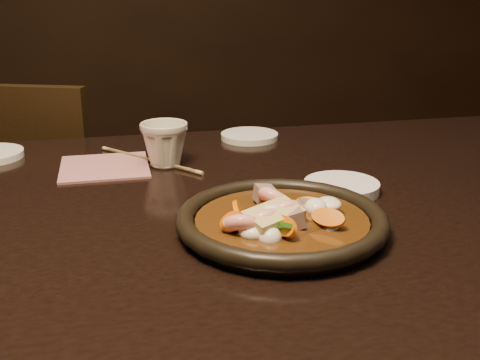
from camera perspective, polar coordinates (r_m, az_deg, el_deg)
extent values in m
cube|color=black|center=(0.75, -1.84, -5.40)|extent=(1.60, 0.90, 0.04)
cube|color=black|center=(1.56, -17.33, -6.04)|extent=(0.51, 0.51, 0.04)
cylinder|color=black|center=(1.73, -9.54, -10.63)|extent=(0.03, 0.03, 0.38)
cylinder|color=black|center=(1.85, -19.18, -9.51)|extent=(0.03, 0.03, 0.38)
cube|color=black|center=(1.33, -21.42, -0.39)|extent=(0.36, 0.16, 0.41)
cylinder|color=black|center=(0.72, 3.96, -4.50)|extent=(0.23, 0.23, 0.01)
torus|color=black|center=(0.71, 3.98, -3.71)|extent=(0.25, 0.25, 0.02)
cylinder|color=#3C210A|center=(0.72, 3.98, -3.97)|extent=(0.21, 0.21, 0.01)
ellipsoid|color=#3C210A|center=(0.72, 3.98, -3.97)|extent=(0.11, 0.11, 0.03)
torus|color=#FFB0A1|center=(0.69, 1.76, -3.72)|extent=(0.07, 0.07, 0.04)
torus|color=#FFB0A1|center=(0.68, 0.28, -4.52)|extent=(0.06, 0.06, 0.05)
torus|color=#FFB0A1|center=(0.74, 3.58, -2.06)|extent=(0.07, 0.07, 0.05)
torus|color=#FFB0A1|center=(0.71, 3.92, -3.04)|extent=(0.06, 0.06, 0.04)
cube|color=gray|center=(0.75, 2.33, -1.33)|extent=(0.03, 0.03, 0.02)
cube|color=gray|center=(0.74, 6.41, -2.70)|extent=(0.03, 0.03, 0.03)
cube|color=gray|center=(0.70, 3.81, -3.05)|extent=(0.03, 0.03, 0.03)
cube|color=gray|center=(0.73, 5.99, -2.98)|extent=(0.03, 0.03, 0.02)
cube|color=gray|center=(0.68, 5.13, -3.73)|extent=(0.03, 0.03, 0.03)
cylinder|color=#D76106|center=(0.71, -0.21, -2.85)|extent=(0.03, 0.04, 0.04)
cylinder|color=#D76106|center=(0.75, 6.68, -2.36)|extent=(0.05, 0.05, 0.03)
cylinder|color=#D76106|center=(0.69, 8.38, -3.55)|extent=(0.05, 0.05, 0.03)
cylinder|color=#D76106|center=(0.71, 4.10, -3.22)|extent=(0.05, 0.05, 0.03)
cylinder|color=#D76106|center=(0.66, 4.28, -4.38)|extent=(0.03, 0.04, 0.04)
cylinder|color=#D76106|center=(0.68, -0.72, -3.94)|extent=(0.05, 0.05, 0.03)
cube|color=#256312|center=(0.72, 7.58, -3.66)|extent=(0.03, 0.03, 0.02)
cube|color=#256312|center=(0.71, 4.19, -3.43)|extent=(0.04, 0.03, 0.02)
cube|color=#256312|center=(0.73, 4.86, -2.94)|extent=(0.04, 0.03, 0.02)
cube|color=#256312|center=(0.67, 1.18, -4.72)|extent=(0.03, 0.03, 0.02)
cube|color=#256312|center=(0.71, 3.99, -3.29)|extent=(0.03, 0.04, 0.01)
cube|color=#256312|center=(0.66, 4.13, -4.52)|extent=(0.01, 0.04, 0.03)
ellipsoid|color=white|center=(0.73, 8.42, -2.26)|extent=(0.03, 0.03, 0.02)
ellipsoid|color=white|center=(0.71, 4.74, -3.50)|extent=(0.03, 0.02, 0.02)
ellipsoid|color=white|center=(0.66, 2.87, -5.49)|extent=(0.03, 0.03, 0.03)
ellipsoid|color=white|center=(0.69, 2.95, -3.39)|extent=(0.04, 0.03, 0.03)
ellipsoid|color=white|center=(0.67, 1.27, -4.89)|extent=(0.03, 0.03, 0.02)
ellipsoid|color=white|center=(0.72, 7.23, -2.64)|extent=(0.03, 0.03, 0.02)
cube|color=#CEC67B|center=(0.68, 3.20, -3.37)|extent=(0.07, 0.06, 0.02)
cylinder|color=white|center=(0.86, 9.59, -0.65)|extent=(0.11, 0.11, 0.01)
cylinder|color=white|center=(1.12, 0.90, 4.19)|extent=(0.11, 0.11, 0.01)
imported|color=beige|center=(0.96, -7.18, 3.51)|extent=(0.10, 0.10, 0.08)
cylinder|color=tan|center=(0.99, -8.32, 1.84)|extent=(0.14, 0.17, 0.01)
cylinder|color=tan|center=(0.99, -8.78, 1.95)|extent=(0.14, 0.17, 0.01)
cube|color=#A36467|center=(0.97, -12.72, 1.22)|extent=(0.14, 0.14, 0.00)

